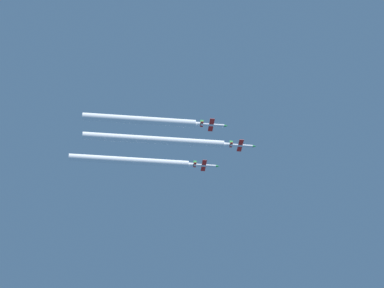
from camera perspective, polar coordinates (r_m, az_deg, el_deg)
jet_lead at (r=310.31m, az=3.58°, el=-0.11°), size 7.39×10.76×2.59m
jet_left_wingman at (r=317.99m, az=0.97°, el=-1.53°), size 7.39×10.76×2.59m
jet_right_wingman at (r=297.88m, az=1.52°, el=1.36°), size 7.39×10.76×2.59m
smoke_trail_lead at (r=307.27m, az=-2.53°, el=0.28°), size 2.87×56.33×2.87m
smoke_trail_left_wingman at (r=316.37m, az=-4.32°, el=-1.21°), size 2.87×48.88×2.87m
smoke_trail_right_wingman at (r=296.20m, az=-3.60°, el=1.69°), size 2.87×43.37×2.87m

